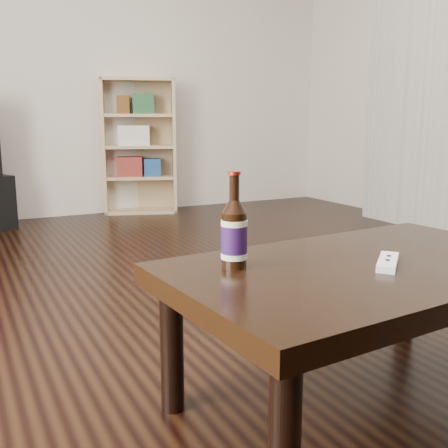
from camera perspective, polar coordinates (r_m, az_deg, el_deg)
name	(u,v)px	position (r m, az deg, el deg)	size (l,w,h in m)	color
floor	(241,341)	(2.00, 1.90, -12.64)	(5.00, 6.00, 0.01)	black
wall_back	(64,54)	(4.72, -17.01, 17.29)	(5.00, 0.02, 2.70)	beige
chimney_breast	(444,45)	(4.32, 22.86, 17.56)	(0.30, 1.20, 2.70)	white
bookshelf	(139,144)	(4.74, -9.28, 8.60)	(0.69, 0.48, 1.17)	tan
coffee_table	(368,281)	(1.51, 15.39, -6.01)	(1.16, 0.73, 0.42)	black
beer_bottle	(234,234)	(1.37, 1.12, -1.15)	(0.08, 0.08, 0.25)	black
remote	(388,262)	(1.47, 17.40, -3.98)	(0.16, 0.15, 0.02)	silver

